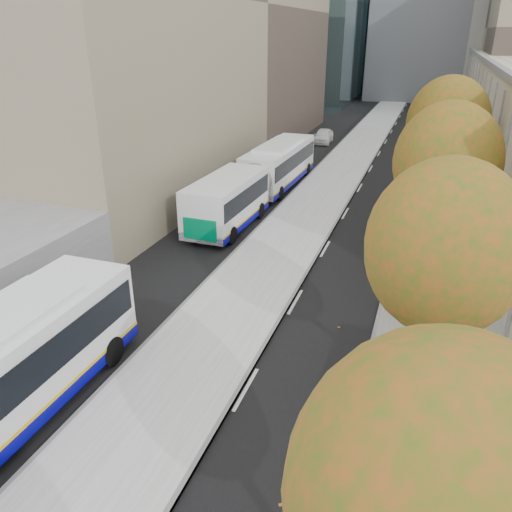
% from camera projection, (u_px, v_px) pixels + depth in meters
% --- Properties ---
extents(bus_platform, '(4.25, 150.00, 0.15)m').
position_uv_depth(bus_platform, '(327.00, 188.00, 36.38)').
color(bus_platform, '#ABABAB').
rests_on(bus_platform, ground).
extents(sidewalk, '(4.75, 150.00, 0.08)m').
position_uv_depth(sidewalk, '(443.00, 199.00, 33.98)').
color(sidewalk, gray).
rests_on(sidewalk, ground).
extents(building_midrise, '(24.00, 46.00, 25.00)m').
position_uv_depth(building_midrise, '(133.00, 6.00, 42.08)').
color(building_midrise, gray).
rests_on(building_midrise, ground).
extents(building_far_block, '(30.00, 18.00, 30.00)m').
position_uv_depth(building_far_block, '(472.00, 1.00, 79.80)').
color(building_far_block, gray).
rests_on(building_far_block, ground).
extents(tree_b, '(4.00, 4.00, 6.97)m').
position_uv_depth(tree_b, '(440.00, 501.00, 6.26)').
color(tree_b, '#302012').
rests_on(tree_b, sidewalk).
extents(tree_c, '(4.20, 4.20, 7.28)m').
position_uv_depth(tree_c, '(445.00, 248.00, 13.06)').
color(tree_c, '#302012').
rests_on(tree_c, sidewalk).
extents(tree_d, '(4.40, 4.40, 7.60)m').
position_uv_depth(tree_d, '(447.00, 163.00, 20.72)').
color(tree_d, '#302012').
rests_on(tree_d, sidewalk).
extents(tree_e, '(4.60, 4.60, 7.92)m').
position_uv_depth(tree_e, '(448.00, 124.00, 28.38)').
color(tree_e, '#302012').
rests_on(tree_e, sidewalk).
extents(bus_far, '(3.08, 17.88, 2.97)m').
position_uv_depth(bus_far, '(260.00, 177.00, 33.10)').
color(bus_far, white).
rests_on(bus_far, ground).
extents(distant_car, '(1.86, 4.26, 1.43)m').
position_uv_depth(distant_car, '(323.00, 136.00, 51.22)').
color(distant_car, silver).
rests_on(distant_car, ground).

